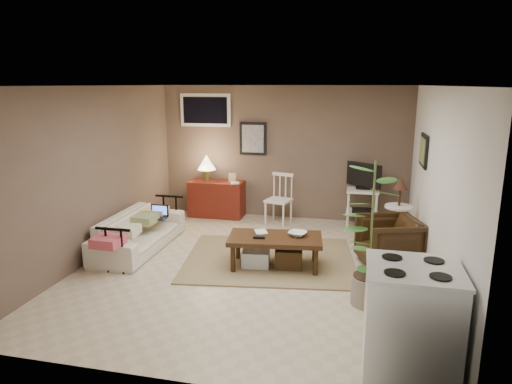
% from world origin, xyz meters
% --- Properties ---
extents(floor, '(5.00, 5.00, 0.00)m').
position_xyz_m(floor, '(0.00, 0.00, 0.00)').
color(floor, '#C1B293').
rests_on(floor, ground).
extents(art_back, '(0.50, 0.03, 0.60)m').
position_xyz_m(art_back, '(-0.55, 2.48, 1.45)').
color(art_back, black).
extents(art_right, '(0.03, 0.60, 0.45)m').
position_xyz_m(art_right, '(2.23, 1.05, 1.52)').
color(art_right, black).
extents(window, '(0.96, 0.03, 0.60)m').
position_xyz_m(window, '(-1.45, 2.48, 1.95)').
color(window, white).
extents(rug, '(2.57, 2.17, 0.02)m').
position_xyz_m(rug, '(0.19, 0.32, 0.01)').
color(rug, '#8A7450').
rests_on(rug, floor).
extents(coffee_table, '(1.30, 0.78, 0.47)m').
position_xyz_m(coffee_table, '(0.31, 0.06, 0.26)').
color(coffee_table, '#371F0F').
rests_on(coffee_table, floor).
extents(sofa, '(0.54, 1.85, 0.72)m').
position_xyz_m(sofa, '(-1.80, 0.33, 0.36)').
color(sofa, beige).
rests_on(sofa, floor).
extents(sofa_pillows, '(0.36, 1.76, 0.12)m').
position_xyz_m(sofa_pillows, '(-1.76, 0.12, 0.44)').
color(sofa_pillows, beige).
rests_on(sofa_pillows, sofa).
extents(sofa_end_rails, '(0.50, 1.85, 0.62)m').
position_xyz_m(sofa_end_rails, '(-1.69, 0.33, 0.31)').
color(sofa_end_rails, black).
rests_on(sofa_end_rails, floor).
extents(laptop, '(0.28, 0.21, 0.19)m').
position_xyz_m(laptop, '(-1.62, 0.65, 0.47)').
color(laptop, black).
rests_on(laptop, sofa).
extents(red_console, '(1.00, 0.44, 1.16)m').
position_xyz_m(red_console, '(-1.21, 2.26, 0.40)').
color(red_console, maroon).
rests_on(red_console, floor).
extents(spindle_chair, '(0.48, 0.48, 0.88)m').
position_xyz_m(spindle_chair, '(0.01, 2.09, 0.41)').
color(spindle_chair, white).
rests_on(spindle_chair, floor).
extents(tv_stand, '(0.57, 0.44, 1.13)m').
position_xyz_m(tv_stand, '(1.45, 2.16, 0.60)').
color(tv_stand, white).
rests_on(tv_stand, floor).
extents(side_table, '(0.41, 0.41, 1.10)m').
position_xyz_m(side_table, '(1.97, 1.21, 0.68)').
color(side_table, white).
rests_on(side_table, floor).
extents(armchair, '(0.89, 0.92, 0.76)m').
position_xyz_m(armchair, '(1.80, 0.43, 0.38)').
color(armchair, black).
rests_on(armchair, floor).
extents(potted_plant, '(0.42, 0.42, 1.66)m').
position_xyz_m(potted_plant, '(1.52, -0.73, 0.88)').
color(potted_plant, gray).
rests_on(potted_plant, floor).
extents(stove, '(0.76, 0.71, 0.99)m').
position_xyz_m(stove, '(1.83, -1.97, 0.49)').
color(stove, white).
rests_on(stove, floor).
extents(bowl, '(0.25, 0.12, 0.24)m').
position_xyz_m(bowl, '(0.60, 0.16, 0.56)').
color(bowl, '#371F0F').
rests_on(bowl, coffee_table).
extents(book_table, '(0.15, 0.07, 0.22)m').
position_xyz_m(book_table, '(0.02, 0.16, 0.55)').
color(book_table, '#371F0F').
rests_on(book_table, coffee_table).
extents(book_console, '(0.15, 0.06, 0.20)m').
position_xyz_m(book_console, '(-0.88, 2.13, 0.77)').
color(book_console, '#371F0F').
rests_on(book_console, red_console).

